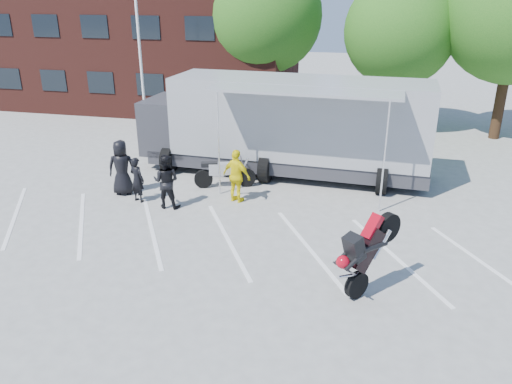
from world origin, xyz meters
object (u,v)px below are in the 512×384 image
at_px(spectator_leather_a, 122,168).
at_px(spectator_leather_b, 137,180).
at_px(transporter_truck, 286,173).
at_px(parked_motorcycle, 225,187).
at_px(flagpole, 144,33).
at_px(tree_left, 265,16).
at_px(stunt_bike_rider, 376,288).
at_px(spectator_hivis, 237,176).
at_px(spectator_leather_c, 166,181).
at_px(tree_mid, 400,31).

bearing_deg(spectator_leather_a, spectator_leather_b, 131.83).
height_order(transporter_truck, parked_motorcycle, transporter_truck).
bearing_deg(spectator_leather_b, spectator_leather_a, -11.97).
bearing_deg(flagpole, tree_left, 54.72).
bearing_deg(stunt_bike_rider, spectator_leather_a, -165.11).
height_order(transporter_truck, spectator_hivis, transporter_truck).
bearing_deg(spectator_hivis, spectator_leather_c, 45.10).
bearing_deg(tree_mid, parked_motorcycle, -121.27).
distance_m(flagpole, tree_left, 7.37).
distance_m(parked_motorcycle, spectator_leather_a, 3.79).
bearing_deg(transporter_truck, spectator_leather_c, -125.38).
relative_size(transporter_truck, spectator_leather_c, 6.43).
bearing_deg(stunt_bike_rider, spectator_leather_b, -164.36).
distance_m(parked_motorcycle, stunt_bike_rider, 7.96).
bearing_deg(flagpole, spectator_hivis, -46.14).
distance_m(tree_mid, spectator_leather_c, 14.84).
relative_size(parked_motorcycle, spectator_leather_a, 1.17).
xyz_separation_m(stunt_bike_rider, spectator_leather_c, (-6.93, 3.47, 0.92)).
height_order(tree_mid, parked_motorcycle, tree_mid).
relative_size(tree_left, tree_mid, 1.13).
bearing_deg(tree_left, spectator_hivis, -81.97).
height_order(tree_left, parked_motorcycle, tree_left).
relative_size(spectator_leather_b, spectator_leather_c, 0.86).
xyz_separation_m(flagpole, parked_motorcycle, (5.18, -4.99, -5.05)).
height_order(tree_mid, stunt_bike_rider, tree_mid).
xyz_separation_m(transporter_truck, spectator_hivis, (-1.14, -3.21, 0.93)).
height_order(tree_left, spectator_leather_b, tree_left).
distance_m(transporter_truck, spectator_hivis, 3.53).
xyz_separation_m(spectator_leather_c, spectator_hivis, (2.15, 0.99, 0.01)).
distance_m(spectator_leather_a, spectator_leather_b, 0.99).
height_order(flagpole, transporter_truck, flagpole).
bearing_deg(stunt_bike_rider, spectator_leather_c, -166.39).
xyz_separation_m(flagpole, spectator_leather_c, (3.82, -7.20, -4.13)).
height_order(tree_left, spectator_leather_c, tree_left).
relative_size(transporter_truck, stunt_bike_rider, 5.36).
relative_size(tree_mid, spectator_hivis, 4.13).
bearing_deg(tree_mid, spectator_hivis, -115.21).
xyz_separation_m(spectator_leather_a, spectator_leather_b, (0.82, -0.52, -0.20)).
relative_size(tree_left, spectator_hivis, 4.65).
height_order(flagpole, stunt_bike_rider, flagpole).
bearing_deg(parked_motorcycle, spectator_leather_c, 130.22).
bearing_deg(tree_left, parked_motorcycle, -85.15).
bearing_deg(flagpole, tree_mid, 23.97).
distance_m(tree_mid, stunt_bike_rider, 16.44).
bearing_deg(spectator_leather_c, stunt_bike_rider, 151.42).
relative_size(tree_left, transporter_truck, 0.73).
bearing_deg(parked_motorcycle, spectator_leather_a, 95.27).
distance_m(transporter_truck, parked_motorcycle, 2.77).
distance_m(stunt_bike_rider, spectator_hivis, 6.60).
bearing_deg(spectator_leather_a, tree_mid, -145.39).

